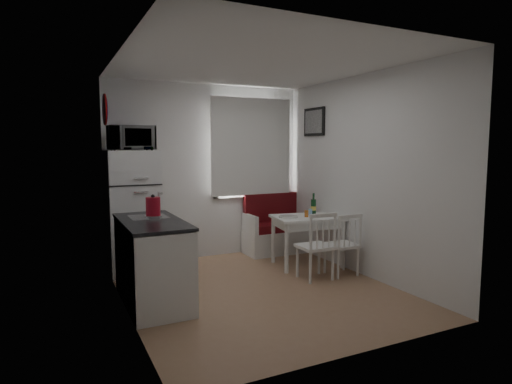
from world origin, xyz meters
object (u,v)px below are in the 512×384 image
dining_table (307,222)px  wine_bottle (313,204)px  kitchen_counter (152,261)px  kettle (153,207)px  chair_left (319,239)px  fridge (133,212)px  chair_right (346,238)px  microwave (131,138)px  bench (283,232)px

dining_table → wine_bottle: bearing=40.8°
kitchen_counter → wine_bottle: size_ratio=4.28×
kitchen_counter → kettle: size_ratio=5.28×
chair_left → fridge: bearing=146.0°
dining_table → wine_bottle: wine_bottle is taller
kitchen_counter → dining_table: kitchen_counter is taller
chair_right → microwave: microwave is taller
chair_left → wine_bottle: (0.41, 0.76, 0.32)m
bench → kettle: (-2.34, -1.23, 0.72)m
bench → fridge: bearing=-177.3°
bench → wine_bottle: 0.94m
dining_table → wine_bottle: size_ratio=3.35×
kitchen_counter → chair_left: size_ratio=2.84×
kitchen_counter → bench: kitchen_counter is taller
chair_left → microwave: bearing=147.0°
fridge → microwave: microwave is taller
chair_left → chair_right: chair_left is taller
chair_left → chair_right: (0.41, 0.00, -0.03)m
dining_table → kettle: kettle is taller
wine_bottle → bench: bearing=94.3°
fridge → wine_bottle: bearing=-15.1°
bench → wine_bottle: (0.06, -0.76, 0.55)m
kettle → kitchen_counter: bearing=-111.9°
kitchen_counter → wine_bottle: bearing=13.5°
kitchen_counter → microwave: bearing=89.1°
bench → kettle: bearing=-152.3°
chair_right → fridge: fridge is taller
chair_left → kitchen_counter: bearing=176.3°
kitchen_counter → wine_bottle: (2.45, 0.59, 0.40)m
kitchen_counter → chair_right: kitchen_counter is taller
bench → wine_bottle: size_ratio=4.22×
fridge → wine_bottle: 2.52m
kitchen_counter → fridge: fridge is taller
dining_table → chair_left: size_ratio=2.22×
fridge → wine_bottle: fridge is taller
microwave → wine_bottle: size_ratio=1.86×
dining_table → fridge: fridge is taller
fridge → microwave: size_ratio=2.85×
wine_bottle → fridge: bearing=164.9°
dining_table → microwave: (-2.27, 0.70, 1.16)m
kettle → wine_bottle: kettle is taller
kettle → wine_bottle: size_ratio=0.81×
wine_bottle → chair_right: bearing=-90.0°
kitchen_counter → fridge: (0.02, 1.24, 0.36)m
kitchen_counter → dining_table: bearing=12.1°
dining_table → microwave: size_ratio=1.81×
chair_left → chair_right: 0.41m
chair_left → microwave: size_ratio=0.81×
chair_right → fridge: bearing=150.5°
fridge → microwave: (0.00, -0.05, 0.97)m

